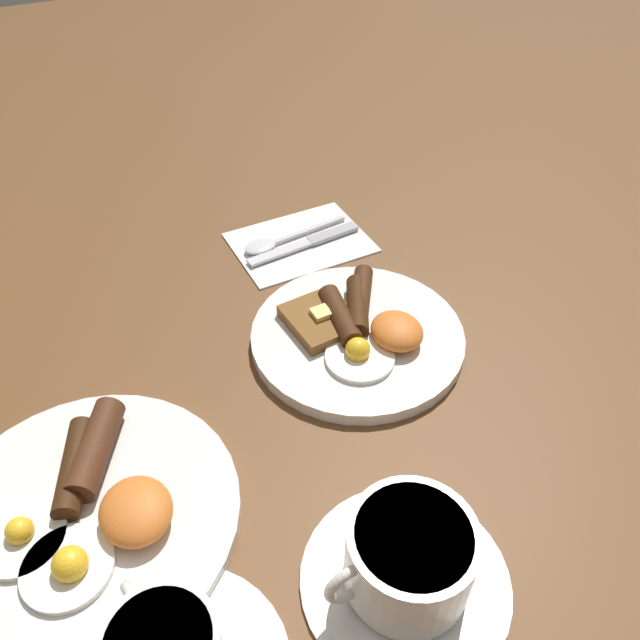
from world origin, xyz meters
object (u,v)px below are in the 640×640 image
Objects in this scene: breakfast_plate_near at (357,332)px; breakfast_plate_far at (89,513)px; teacup_near at (408,562)px; spoon at (272,243)px; knife at (310,241)px.

breakfast_plate_near is 0.90× the size of breakfast_plate_far.
teacup_near is (-0.17, -0.21, 0.02)m from breakfast_plate_far.
teacup_near is 1.07× the size of spoon.
teacup_near reaches higher than knife.
breakfast_plate_far is 0.42m from spoon.
breakfast_plate_far is at bearing 52.04° from teacup_near.
breakfast_plate_near reaches higher than knife.
breakfast_plate_near is 1.51× the size of spoon.
teacup_near is at bearing 68.43° from knife.
teacup_near reaches higher than breakfast_plate_near.
breakfast_plate_far is 1.56× the size of teacup_near.
knife is 0.05m from spoon.
breakfast_plate_far is at bearing 106.52° from breakfast_plate_near.
teacup_near is (-0.26, 0.10, 0.02)m from breakfast_plate_near.
breakfast_plate_near is 0.21m from spoon.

